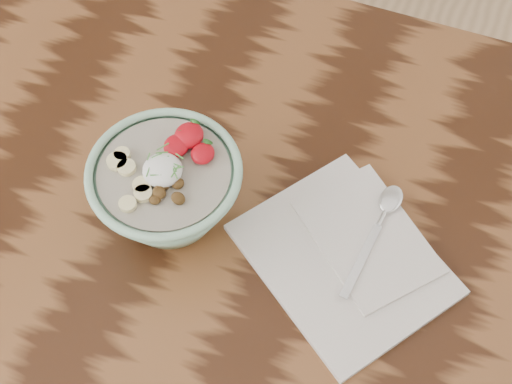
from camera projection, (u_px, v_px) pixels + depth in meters
table at (294, 260)px, 105.37cm from camera, size 160.00×90.00×75.00cm
breakfast_bowl at (167, 189)px, 92.97cm from camera, size 19.99×19.99×13.13cm
napkin at (348, 254)px, 94.75cm from camera, size 33.39×32.18×1.60cm
spoon at (384, 214)px, 96.45cm from camera, size 4.27×18.73×0.98cm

